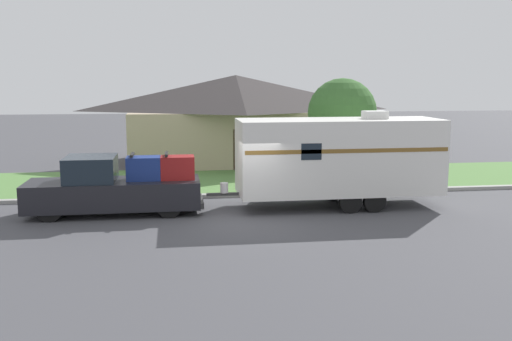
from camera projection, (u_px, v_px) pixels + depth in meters
The scene contains 8 objects.
ground_plane at pixel (244, 220), 18.85m from camera, with size 120.00×120.00×0.00m, color #47474C.
curb_strip at pixel (233, 195), 22.50m from camera, with size 80.00×0.30×0.14m.
lawn_strip at pixel (224, 180), 26.08m from camera, with size 80.00×7.00×0.03m.
house_across_street at pixel (236, 117), 31.71m from camera, with size 12.43×6.81×4.81m.
pickup_truck at pixel (115, 188), 19.54m from camera, with size 5.96×1.98×2.09m.
travel_trailer at pixel (339, 156), 20.52m from camera, with size 8.41×2.40×3.47m.
mailbox at pixel (337, 167), 23.63m from camera, with size 0.48×0.20×1.30m.
tree_in_yard at pixel (342, 113), 24.45m from camera, with size 2.95×2.95×4.64m.
Camera 1 is at (-2.27, -18.21, 4.61)m, focal length 40.00 mm.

